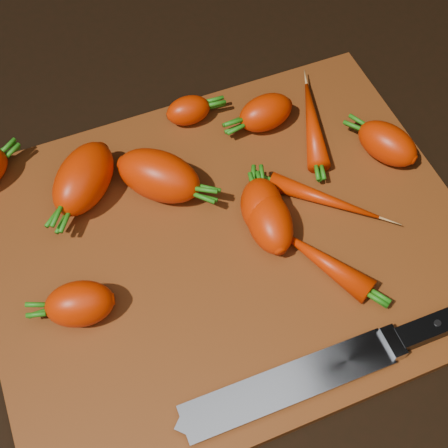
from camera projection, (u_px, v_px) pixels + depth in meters
name	position (u px, v px, depth m)	size (l,w,h in m)	color
ground	(228.00, 249.00, 0.66)	(2.00, 2.00, 0.01)	black
cutting_board	(228.00, 243.00, 0.66)	(0.50, 0.40, 0.01)	#673010
carrot_1	(80.00, 304.00, 0.59)	(0.07, 0.04, 0.04)	red
carrot_2	(159.00, 176.00, 0.66)	(0.09, 0.05, 0.05)	red
carrot_3	(269.00, 221.00, 0.64)	(0.08, 0.05, 0.05)	red
carrot_4	(266.00, 113.00, 0.72)	(0.07, 0.04, 0.04)	red
carrot_5	(188.00, 110.00, 0.72)	(0.05, 0.03, 0.03)	red
carrot_6	(387.00, 144.00, 0.69)	(0.07, 0.04, 0.04)	red
carrot_7	(312.00, 124.00, 0.72)	(0.12, 0.03, 0.03)	red
carrot_8	(324.00, 199.00, 0.67)	(0.12, 0.02, 0.02)	red
carrot_9	(324.00, 262.00, 0.62)	(0.11, 0.03, 0.03)	red
carrot_10	(84.00, 178.00, 0.66)	(0.09, 0.05, 0.05)	red
carrot_11	(262.00, 206.00, 0.65)	(0.07, 0.04, 0.04)	red
knife	(308.00, 376.00, 0.57)	(0.33, 0.04, 0.02)	gray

